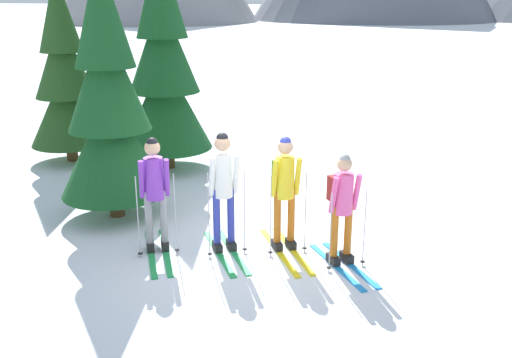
{
  "coord_description": "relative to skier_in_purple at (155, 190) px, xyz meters",
  "views": [
    {
      "loc": [
        1.72,
        -7.83,
        3.74
      ],
      "look_at": [
        -0.03,
        0.34,
        1.05
      ],
      "focal_mm": 40.58,
      "sensor_mm": 36.0,
      "label": 1
    }
  ],
  "objects": [
    {
      "name": "skier_in_white",
      "position": [
        0.98,
        0.23,
        0.08
      ],
      "size": [
        1.1,
        1.59,
        1.84
      ],
      "color": "green",
      "rests_on": "ground"
    },
    {
      "name": "skier_in_yellow",
      "position": [
        1.86,
        0.47,
        0.03
      ],
      "size": [
        1.09,
        1.69,
        1.77
      ],
      "color": "yellow",
      "rests_on": "ground"
    },
    {
      "name": "pine_tree_mid",
      "position": [
        -3.8,
        4.3,
        0.96
      ],
      "size": [
        1.75,
        1.75,
        4.23
      ],
      "color": "#51381E",
      "rests_on": "ground"
    },
    {
      "name": "skier_in_purple",
      "position": [
        0.0,
        0.0,
        0.0
      ],
      "size": [
        1.01,
        1.68,
        1.77
      ],
      "color": "green",
      "rests_on": "ground"
    },
    {
      "name": "pine_tree_near",
      "position": [
        -1.24,
        1.24,
        1.02
      ],
      "size": [
        1.81,
        1.81,
        4.38
      ],
      "color": "#51381E",
      "rests_on": "ground"
    },
    {
      "name": "skier_in_pink",
      "position": [
        2.73,
        0.16,
        -0.06
      ],
      "size": [
        1.11,
        1.49,
        1.65
      ],
      "color": "#1E84D1",
      "rests_on": "ground"
    },
    {
      "name": "ground_plane",
      "position": [
        1.43,
        0.27,
        -0.98
      ],
      "size": [
        400.0,
        400.0,
        0.0
      ],
      "primitive_type": "plane",
      "color": "white"
    },
    {
      "name": "pine_tree_far",
      "position": [
        -1.4,
        4.24,
        1.22
      ],
      "size": [
        1.99,
        1.99,
        4.81
      ],
      "color": "#51381E",
      "rests_on": "ground"
    }
  ]
}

